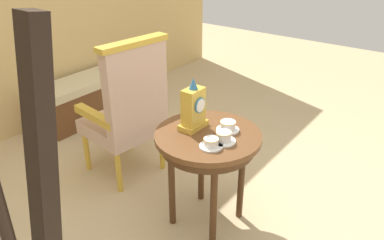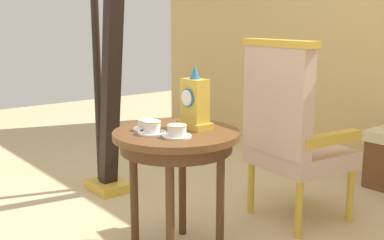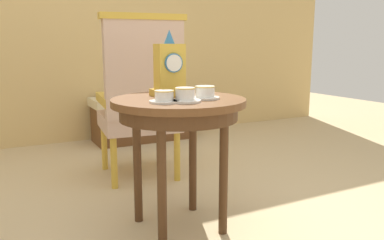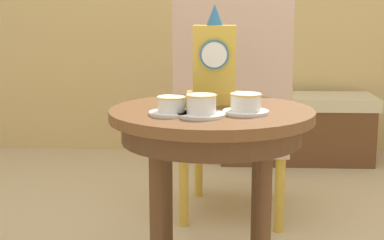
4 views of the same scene
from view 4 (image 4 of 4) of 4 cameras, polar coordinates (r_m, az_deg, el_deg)
name	(u,v)px [view 4 (image 4 of 4)]	position (r m, az deg, el deg)	size (l,w,h in m)	color
side_table	(211,134)	(1.91, 1.92, -1.39)	(0.67, 0.67, 0.68)	brown
teacup_left	(171,106)	(1.79, -2.05, 1.34)	(0.14, 0.14, 0.06)	white
teacup_right	(201,107)	(1.76, 0.92, 1.32)	(0.15, 0.15, 0.07)	white
teacup_center	(246,104)	(1.82, 5.29, 1.55)	(0.15, 0.15, 0.06)	white
mantel_clock	(214,64)	(1.99, 2.21, 5.49)	(0.19, 0.11, 0.34)	gold
armchair	(235,98)	(2.70, 4.21, 2.14)	(0.60, 0.59, 1.14)	#CCA893
window_bench	(295,128)	(3.91, 10.06, -0.74)	(1.02, 0.40, 0.44)	beige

